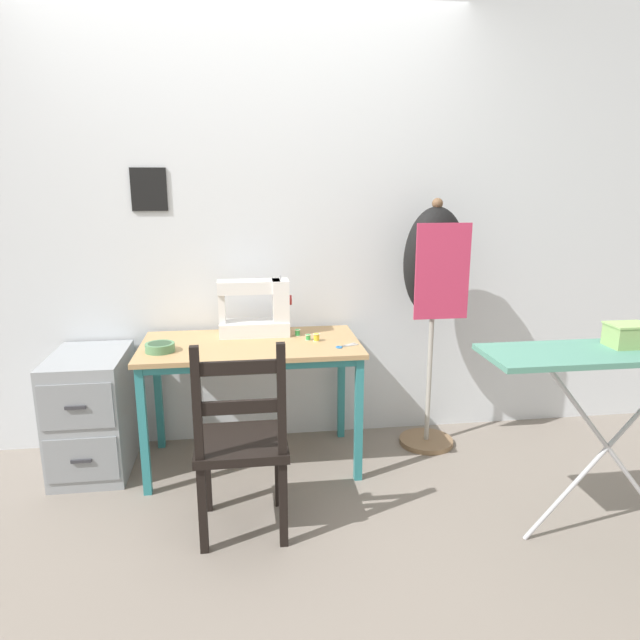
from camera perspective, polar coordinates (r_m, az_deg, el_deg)
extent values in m
plane|color=gray|center=(3.07, -6.45, -16.53)|extent=(14.00, 14.00, 0.00)
cube|color=silver|center=(3.34, -7.35, 9.01)|extent=(10.00, 0.05, 2.55)
cube|color=black|center=(3.34, -16.74, 12.40)|extent=(0.19, 0.01, 0.23)
cube|color=tan|center=(3.08, -6.94, -2.48)|extent=(1.16, 0.61, 0.02)
cube|color=teal|center=(2.84, -6.82, -4.60)|extent=(1.08, 0.03, 0.04)
cube|color=teal|center=(3.00, -17.23, -10.65)|extent=(0.04, 0.04, 0.68)
cube|color=teal|center=(3.01, 3.88, -9.94)|extent=(0.04, 0.04, 0.68)
cube|color=teal|center=(3.48, -15.86, -7.07)|extent=(0.04, 0.04, 0.68)
cube|color=teal|center=(3.49, 2.13, -6.48)|extent=(0.04, 0.04, 0.68)
cube|color=white|center=(3.22, -6.57, -0.81)|extent=(0.39, 0.16, 0.08)
cube|color=white|center=(3.19, -3.97, 1.99)|extent=(0.09, 0.14, 0.23)
cube|color=white|center=(3.17, -7.09, 3.32)|extent=(0.34, 0.12, 0.07)
cube|color=white|center=(3.19, -9.78, 1.18)|extent=(0.04, 0.09, 0.16)
cylinder|color=#B22D2D|center=(3.19, -3.02, 2.01)|extent=(0.02, 0.06, 0.06)
cylinder|color=#99999E|center=(3.16, -4.00, 4.25)|extent=(0.01, 0.01, 0.02)
cylinder|color=#56895B|center=(3.01, -15.71, -2.65)|extent=(0.15, 0.15, 0.04)
cylinder|color=#2F4B32|center=(3.00, -15.73, -2.31)|extent=(0.12, 0.12, 0.01)
cube|color=silver|center=(3.01, 2.85, -2.50)|extent=(0.09, 0.07, 0.00)
cube|color=silver|center=(3.00, 3.01, -2.56)|extent=(0.10, 0.04, 0.00)
torus|color=#2870B7|center=(2.96, 1.95, -2.75)|extent=(0.03, 0.03, 0.01)
torus|color=#2870B7|center=(2.97, 1.89, -2.73)|extent=(0.03, 0.03, 0.01)
cylinder|color=green|center=(3.19, -2.27, -1.28)|extent=(0.03, 0.03, 0.04)
cylinder|color=beige|center=(3.18, -2.27, -0.99)|extent=(0.03, 0.03, 0.00)
cylinder|color=beige|center=(3.19, -2.26, -1.57)|extent=(0.03, 0.03, 0.00)
cylinder|color=green|center=(3.10, -1.19, -1.75)|extent=(0.02, 0.02, 0.03)
cylinder|color=beige|center=(3.10, -1.19, -1.50)|extent=(0.03, 0.03, 0.00)
cylinder|color=beige|center=(3.10, -1.19, -2.00)|extent=(0.03, 0.03, 0.00)
cylinder|color=yellow|center=(3.08, -0.35, -1.75)|extent=(0.03, 0.03, 0.04)
cylinder|color=beige|center=(3.08, -0.35, -1.41)|extent=(0.04, 0.04, 0.00)
cylinder|color=beige|center=(3.09, -0.35, -2.09)|extent=(0.04, 0.04, 0.00)
cube|color=black|center=(2.60, -7.85, -12.09)|extent=(0.40, 0.38, 0.04)
cube|color=black|center=(2.85, -11.24, -14.73)|extent=(0.04, 0.04, 0.40)
cube|color=black|center=(2.85, -4.17, -14.52)|extent=(0.04, 0.04, 0.40)
cube|color=black|center=(2.57, -11.65, -18.11)|extent=(0.04, 0.04, 0.40)
cube|color=black|center=(2.57, -3.69, -17.88)|extent=(0.04, 0.04, 0.40)
cube|color=black|center=(2.36, -12.22, -8.18)|extent=(0.04, 0.04, 0.48)
cube|color=black|center=(2.36, -3.87, -7.93)|extent=(0.04, 0.04, 0.48)
cube|color=black|center=(2.30, -8.16, -4.74)|extent=(0.34, 0.02, 0.06)
cube|color=black|center=(2.36, -8.02, -8.61)|extent=(0.34, 0.02, 0.06)
cube|color=#93999E|center=(3.36, -21.79, -8.56)|extent=(0.38, 0.54, 0.65)
cube|color=gray|center=(3.06, -23.23, -8.00)|extent=(0.35, 0.01, 0.23)
cube|color=#333338|center=(3.05, -23.28, -8.06)|extent=(0.10, 0.01, 0.02)
cube|color=gray|center=(3.18, -22.74, -12.82)|extent=(0.35, 0.01, 0.23)
cube|color=#333338|center=(3.17, -22.78, -12.90)|extent=(0.10, 0.01, 0.02)
cylinder|color=#846647|center=(3.58, 10.56, -11.82)|extent=(0.32, 0.32, 0.03)
cylinder|color=#ADA89E|center=(3.41, 10.88, -5.11)|extent=(0.03, 0.03, 0.85)
ellipsoid|color=black|center=(3.26, 11.39, 5.65)|extent=(0.36, 0.26, 0.62)
sphere|color=brown|center=(3.24, 11.67, 11.35)|extent=(0.06, 0.06, 0.06)
cube|color=#C63356|center=(3.15, 12.15, 4.74)|extent=(0.30, 0.01, 0.52)
cube|color=#518E7A|center=(2.68, 27.80, -2.86)|extent=(1.15, 0.34, 0.02)
cylinder|color=#B7B7BC|center=(2.83, 26.81, -11.30)|extent=(0.71, 0.02, 0.85)
cylinder|color=#B7B7BC|center=(2.83, 26.81, -11.30)|extent=(0.71, 0.02, 0.85)
cube|color=#8EB266|center=(2.73, 28.40, -1.42)|extent=(0.16, 0.12, 0.09)
cube|color=#9DC470|center=(2.72, 28.52, -0.41)|extent=(0.17, 0.13, 0.01)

